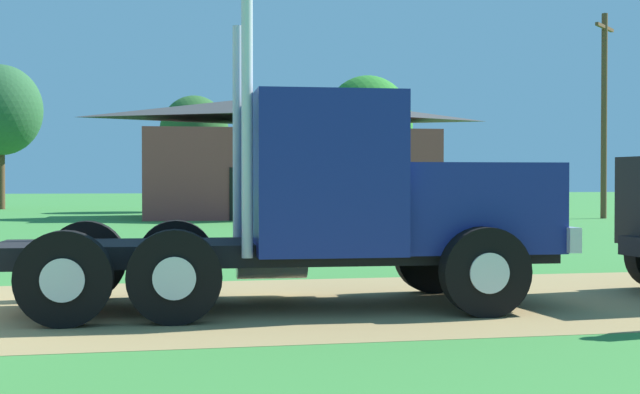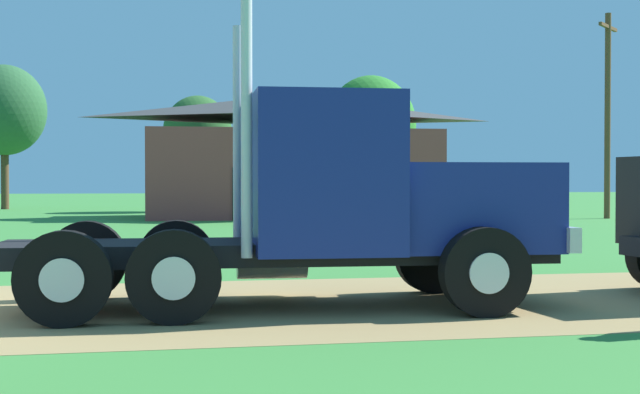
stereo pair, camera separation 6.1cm
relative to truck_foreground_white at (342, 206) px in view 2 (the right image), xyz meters
The scene contains 6 objects.
truck_foreground_white is the anchor object (origin of this frame).
shed_building 28.39m from the truck_foreground_white, 82.38° to the left, with size 13.57×7.46×5.54m.
utility_pole_near 29.62m from the truck_foreground_white, 54.54° to the left, with size 1.68×1.63×8.93m.
tree_mid 43.24m from the truck_foreground_white, 104.33° to the left, with size 4.71×4.71×8.27m.
tree_right 35.80m from the truck_foreground_white, 90.02° to the left, with size 3.67×3.67×6.14m.
tree_far_right 33.55m from the truck_foreground_white, 75.16° to the left, with size 4.61×4.61×7.00m.
Camera 2 is at (3.89, -11.84, 1.69)m, focal length 49.85 mm.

